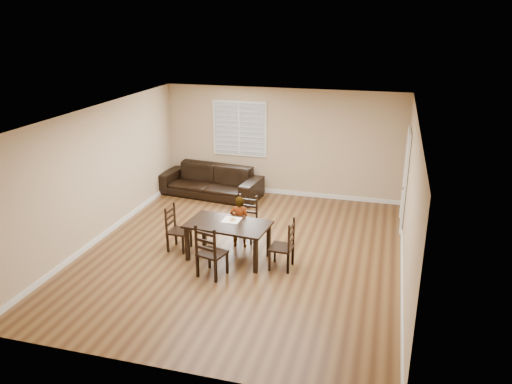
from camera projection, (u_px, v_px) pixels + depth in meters
The scene contains 11 objects.
ground at pixel (242, 252), 9.68m from camera, with size 7.00×7.00×0.00m, color brown.
room at pixel (246, 161), 9.23m from camera, with size 6.04×7.04×2.72m.
dining_table at pixel (228, 228), 9.26m from camera, with size 1.60×1.00×0.71m.
chair_near at pixel (247, 219), 10.18m from camera, with size 0.44×0.42×0.92m.
chair_far at pixel (208, 255), 8.61m from camera, with size 0.54×0.52×0.99m.
chair_left at pixel (174, 229), 9.71m from camera, with size 0.40×0.43×0.91m.
chair_right at pixel (288, 247), 8.94m from camera, with size 0.41×0.44×0.94m.
child at pixel (240, 222), 9.77m from camera, with size 0.39×0.25×1.06m, color gray.
napkin at pixel (232, 220), 9.38m from camera, with size 0.32×0.32×0.00m, color white.
donut at pixel (233, 219), 9.36m from camera, with size 0.11×0.11×0.04m.
sofa at pixel (210, 181), 12.64m from camera, with size 2.58×1.01×0.75m, color black.
Camera 1 is at (2.56, -8.35, 4.36)m, focal length 35.00 mm.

